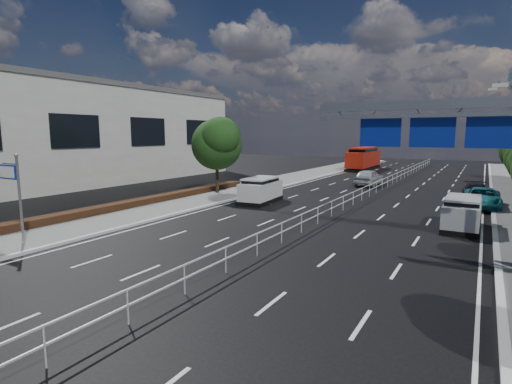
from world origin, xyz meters
The scene contains 17 objects.
ground centered at (0.00, 0.00, 0.00)m, with size 160.00×160.00×0.00m, color black.
sidewalk_near centered at (-11.50, 0.00, 0.07)m, with size 5.00×140.00×0.14m, color slate.
kerb_near centered at (-9.00, 0.00, 0.07)m, with size 0.25×140.00×0.15m, color silver.
kerb_far centered at (9.00, 0.00, 0.07)m, with size 0.25×140.00×0.15m, color silver.
median_fence centered at (0.00, 22.50, 0.53)m, with size 0.05×85.00×1.02m.
hedge_near centered at (-13.30, 5.00, 0.36)m, with size 1.00×36.00×0.44m, color black.
toilet_sign centered at (-10.95, 0.00, 2.94)m, with size 1.62×0.18×4.34m.
overhead_gantry centered at (6.74, 10.05, 5.61)m, with size 10.24×0.38×7.45m.
near_building centered at (-30.00, 18.00, 5.00)m, with size 12.00×38.00×10.00m, color #B8B5A5.
near_tree_back centered at (-11.94, 17.97, 4.61)m, with size 4.84×4.51×6.69m.
white_minivan centered at (-6.54, 16.05, 0.95)m, with size 2.29×4.61×1.94m.
red_bus centered at (-7.50, 49.45, 1.72)m, with size 2.75×11.06×3.29m.
near_car_silver centered at (-1.96, 30.61, 0.84)m, with size 1.99×4.93×1.68m, color #A2A4AA.
near_car_dark centered at (-7.25, 50.33, 0.74)m, with size 1.57×4.50×1.48m, color black.
silver_minivan centered at (7.38, 14.00, 0.88)m, with size 1.87×4.34×1.80m.
parked_car_teal centered at (8.30, 22.00, 0.71)m, with size 2.36×5.12×1.42m, color #1D7683.
parked_car_dark centered at (7.81, 24.92, 0.69)m, with size 1.94×4.78×1.39m, color black.
Camera 1 is at (8.25, -10.48, 5.22)m, focal length 28.00 mm.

